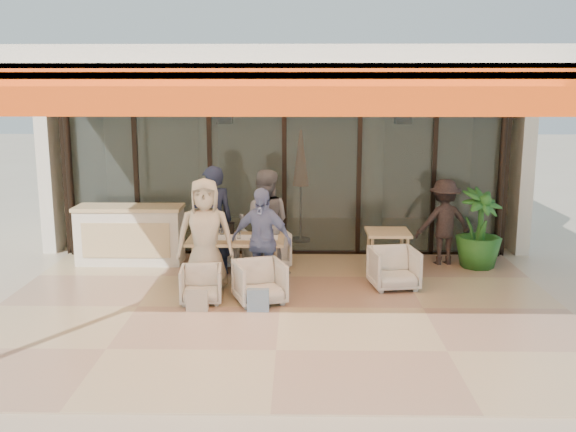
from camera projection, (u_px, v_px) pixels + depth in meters
name	position (u px, v px, depth m)	size (l,w,h in m)	color
ground	(280.00, 309.00, 8.98)	(70.00, 70.00, 0.00)	#C6B293
terrace_floor	(280.00, 309.00, 8.98)	(8.00, 6.00, 0.01)	tan
terrace_structure	(279.00, 71.00, 8.08)	(8.00, 6.00, 3.40)	silver
glass_storefront	(284.00, 169.00, 11.61)	(8.08, 0.10, 3.20)	#9EADA3
interior_block	(287.00, 127.00, 13.75)	(9.05, 3.62, 3.52)	silver
host_counter	(130.00, 235.00, 11.17)	(1.85, 0.65, 1.04)	silver
dining_table	(236.00, 241.00, 10.03)	(1.50, 0.90, 0.93)	#E1C489
chair_far_left	(218.00, 249.00, 11.03)	(0.62, 0.58, 0.64)	white
chair_far_right	(266.00, 247.00, 11.01)	(0.71, 0.67, 0.73)	white
chair_near_left	(201.00, 283.00, 9.17)	(0.58, 0.54, 0.60)	white
chair_near_right	(260.00, 280.00, 9.15)	(0.67, 0.63, 0.69)	white
diner_navy	(213.00, 221.00, 10.42)	(0.67, 0.44, 1.82)	#1A233B
diner_grey	(265.00, 223.00, 10.42)	(0.86, 0.67, 1.76)	slate
diner_cream	(205.00, 236.00, 9.55)	(0.85, 0.55, 1.74)	beige
diner_periwinkle	(261.00, 241.00, 9.55)	(0.94, 0.39, 1.61)	#7685C5
tote_bag_cream	(197.00, 301.00, 8.80)	(0.30, 0.10, 0.34)	silver
tote_bag_blue	(258.00, 301.00, 8.79)	(0.30, 0.10, 0.34)	#99BFD8
side_table	(388.00, 237.00, 10.50)	(0.70, 0.70, 0.74)	#E1C489
side_chair	(394.00, 267.00, 9.82)	(0.69, 0.64, 0.71)	white
standing_woman	(444.00, 222.00, 11.09)	(0.98, 0.56, 1.51)	black
potted_palm	(479.00, 229.00, 10.88)	(0.77, 0.77, 1.38)	#1E5919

